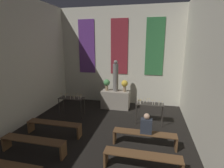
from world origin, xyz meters
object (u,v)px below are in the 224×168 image
candle_rack_left (72,100)px  pew_third_right (142,159)px  statue (116,77)px  flower_vase_right (125,84)px  altar (115,99)px  flower_vase_left (107,83)px  pew_back_left (54,126)px  pew_back_right (144,136)px  person_seated (146,125)px  pew_third_left (33,143)px  candle_rack_right (149,106)px

candle_rack_left → pew_third_right: bearing=-40.6°
pew_third_right → statue: bearing=110.6°
flower_vase_right → altar: bearing=180.0°
flower_vase_left → pew_back_left: size_ratio=0.29×
pew_back_right → flower_vase_right: bearing=110.2°
flower_vase_left → person_seated: flower_vase_left is taller
statue → pew_back_right: bearing=-62.8°
candle_rack_left → flower_vase_right: bearing=33.7°
pew_back_right → person_seated: bearing=-0.0°
pew_third_left → pew_back_right: size_ratio=1.00×
flower_vase_left → candle_rack_right: size_ratio=0.52×
statue → candle_rack_left: bearing=-139.8°
altar → flower_vase_right: (0.46, 0.00, 0.83)m
pew_third_right → pew_back_left: bearing=160.3°
altar → person_seated: (1.67, -3.17, 0.30)m
person_seated → altar: bearing=117.8°
flower_vase_left → pew_third_right: (2.09, -4.33, -0.94)m
flower_vase_left → candle_rack_left: size_ratio=0.52×
person_seated → flower_vase_right: bearing=110.9°
altar → pew_third_left: size_ratio=0.70×
statue → flower_vase_right: 0.59m
pew_third_right → pew_back_right: (0.00, 1.16, 0.00)m
flower_vase_right → candle_rack_left: (-2.19, -1.46, -0.53)m
flower_vase_right → candle_rack_left: size_ratio=0.52×
pew_back_right → pew_third_left: bearing=-160.3°
pew_back_left → pew_back_right: 3.25m
statue → flower_vase_left: 0.59m
pew_back_left → person_seated: 3.32m
candle_rack_right → pew_third_left: candle_rack_right is taller
flower_vase_right → candle_rack_right: flower_vase_right is taller
pew_third_left → person_seated: (3.30, 1.16, 0.41)m
flower_vase_left → flower_vase_right: (0.92, 0.00, 0.00)m
flower_vase_left → flower_vase_right: bearing=0.0°
altar → pew_back_right: (1.63, -3.17, -0.11)m
altar → candle_rack_left: 2.28m
pew_back_left → pew_back_right: bearing=0.0°
flower_vase_left → pew_third_left: (-1.17, -4.33, -0.94)m
flower_vase_right → pew_back_right: size_ratio=0.29×
flower_vase_left → flower_vase_right: 0.92m
flower_vase_right → pew_third_right: 4.58m
candle_rack_right → pew_back_right: (-0.10, -1.71, -0.41)m
statue → pew_back_right: (1.63, -3.17, -1.30)m
flower_vase_right → pew_third_left: 4.90m
pew_third_left → person_seated: 3.52m
pew_back_left → statue: bearing=62.8°
pew_back_left → pew_back_right: size_ratio=1.00×
candle_rack_right → statue: bearing=139.7°
candle_rack_left → statue: bearing=40.2°
altar → candle_rack_right: (1.72, -1.46, 0.30)m
statue → flower_vase_right: size_ratio=2.68×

